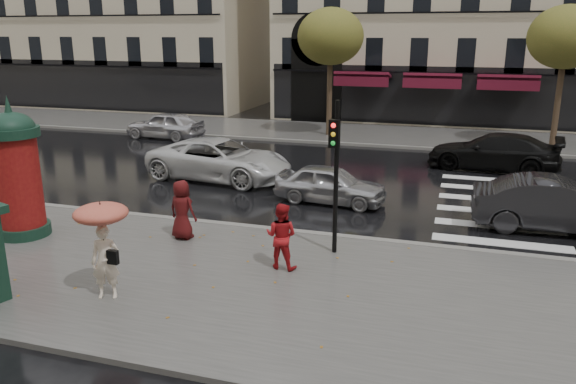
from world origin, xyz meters
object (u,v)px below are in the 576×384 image
(woman_umbrella, at_px, (103,235))
(car_far_silver, at_px, (165,125))
(morris_column, at_px, (16,170))
(car_darkgrey, at_px, (557,205))
(car_silver, at_px, (330,184))
(car_black, at_px, (494,152))
(woman_red, at_px, (281,236))
(car_white, at_px, (220,159))
(man_burgundy, at_px, (182,210))
(traffic_light, at_px, (335,163))

(woman_umbrella, height_order, car_far_silver, woman_umbrella)
(morris_column, relative_size, car_darkgrey, 0.83)
(car_silver, height_order, car_black, car_black)
(woman_umbrella, bearing_deg, morris_column, 149.76)
(woman_red, relative_size, car_white, 0.28)
(man_burgundy, bearing_deg, car_silver, -111.73)
(woman_umbrella, bearing_deg, woman_red, 40.02)
(woman_red, relative_size, car_darkgrey, 0.34)
(traffic_light, xyz_separation_m, car_far_silver, (-12.03, 13.27, -1.70))
(car_darkgrey, bearing_deg, car_silver, 82.05)
(man_burgundy, relative_size, car_black, 0.31)
(morris_column, relative_size, car_black, 0.74)
(car_silver, height_order, car_white, car_white)
(man_burgundy, relative_size, traffic_light, 0.42)
(traffic_light, bearing_deg, car_black, 69.24)
(man_burgundy, bearing_deg, traffic_light, -167.66)
(woman_red, bearing_deg, car_white, -52.71)
(car_black, bearing_deg, woman_umbrella, -21.93)
(traffic_light, bearing_deg, car_darkgrey, 34.22)
(car_silver, distance_m, car_black, 8.34)
(woman_umbrella, relative_size, car_silver, 0.57)
(woman_red, bearing_deg, car_silver, -83.98)
(car_silver, distance_m, car_white, 5.02)
(car_far_silver, bearing_deg, traffic_light, 46.63)
(woman_red, height_order, man_burgundy, man_burgundy)
(man_burgundy, distance_m, morris_column, 4.49)
(car_far_silver, bearing_deg, car_black, 86.45)
(car_silver, height_order, car_darkgrey, car_darkgrey)
(morris_column, xyz_separation_m, car_darkgrey, (13.86, 4.96, -1.17))
(woman_red, bearing_deg, man_burgundy, -14.79)
(morris_column, bearing_deg, man_burgundy, 13.69)
(woman_umbrella, height_order, morris_column, morris_column)
(traffic_light, distance_m, car_white, 8.75)
(man_burgundy, height_order, car_black, man_burgundy)
(car_silver, distance_m, car_darkgrey, 6.73)
(car_silver, bearing_deg, woman_umbrella, 167.10)
(car_black, bearing_deg, car_darkgrey, 17.77)
(man_burgundy, relative_size, car_darkgrey, 0.35)
(car_silver, bearing_deg, man_burgundy, 153.94)
(traffic_light, relative_size, car_silver, 1.03)
(woman_umbrella, relative_size, car_far_silver, 0.50)
(morris_column, relative_size, car_silver, 1.03)
(morris_column, bearing_deg, car_darkgrey, 19.70)
(woman_red, xyz_separation_m, car_silver, (-0.16, 5.79, -0.28))
(traffic_light, bearing_deg, man_burgundy, -177.86)
(morris_column, bearing_deg, car_far_silver, 104.44)
(morris_column, distance_m, car_darkgrey, 14.77)
(morris_column, xyz_separation_m, car_white, (2.47, 7.49, -1.16))
(woman_umbrella, xyz_separation_m, car_silver, (2.82, 8.29, -0.87))
(woman_red, height_order, car_silver, woman_red)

